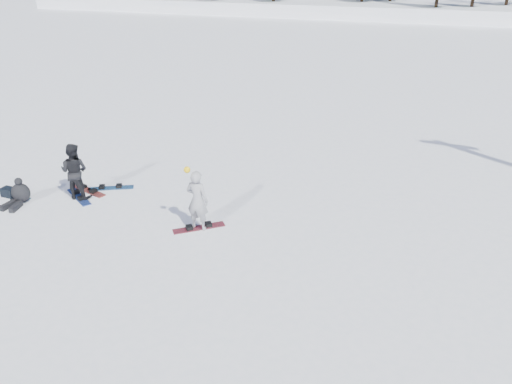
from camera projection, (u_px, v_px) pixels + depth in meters
The scene contains 11 objects.
ground at pixel (157, 213), 15.17m from camera, with size 420.00×420.00×0.00m, color white.
alpine_backdrop at pixel (380, 13), 185.91m from camera, with size 412.50×227.00×53.20m.
snowboarder_woman at pixel (197, 200), 13.95m from camera, with size 0.68×0.47×1.95m.
snowboarder_man at pixel (74, 171), 15.75m from camera, with size 0.89×0.70×1.84m, color black.
seated_rider at pixel (20, 194), 15.65m from camera, with size 0.64×1.02×0.84m.
gear_bag at pixel (9, 192), 16.15m from camera, with size 0.45×0.30×0.30m, color black.
snowboard_woman at pixel (199, 228), 14.34m from camera, with size 1.50×0.28×0.03m, color maroon.
snowboard_man at pixel (79, 197), 16.15m from camera, with size 1.50×0.28×0.03m, color navy.
snowboard_loose_b at pixel (88, 190), 16.57m from camera, with size 1.50×0.28×0.03m, color maroon.
snowboard_loose_c at pixel (111, 188), 16.74m from camera, with size 1.50×0.28×0.03m, color #19518E.
snowboard_loose_a at pixel (7, 206), 15.58m from camera, with size 1.50×0.28×0.03m, color #176880.
Camera 1 is at (7.14, -11.69, 7.20)m, focal length 35.00 mm.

